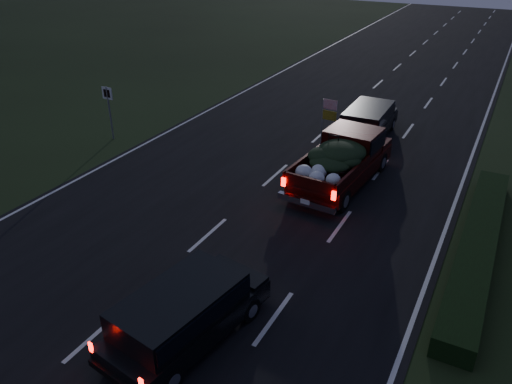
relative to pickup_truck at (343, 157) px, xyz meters
The scene contains 7 objects.
ground 6.25m from the pickup_truck, 114.26° to the right, with size 120.00×120.00×0.00m, color black.
road_asphalt 6.25m from the pickup_truck, 114.26° to the right, with size 14.00×120.00×0.02m, color black.
hedge_row 5.93m from the pickup_truck, 26.35° to the right, with size 1.00×10.00×0.60m, color black.
route_sign 11.06m from the pickup_truck, behind, with size 0.55×0.08×2.50m.
pickup_truck is the anchor object (origin of this frame).
lead_suv 5.12m from the pickup_truck, 95.61° to the left, with size 1.89×4.37×1.25m.
rear_suv 9.80m from the pickup_truck, 92.78° to the right, with size 2.43×4.48×1.22m.
Camera 1 is at (7.74, -11.30, 8.79)m, focal length 35.00 mm.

